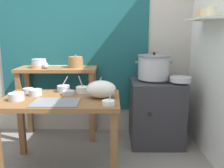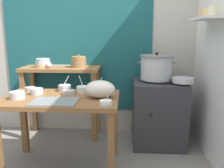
% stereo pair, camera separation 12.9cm
% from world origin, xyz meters
% --- Properties ---
extents(wall_back, '(4.40, 0.12, 2.60)m').
position_xyz_m(wall_back, '(0.08, 1.10, 1.30)').
color(wall_back, '#B2ADA3').
rests_on(wall_back, ground).
extents(prep_table, '(1.10, 0.66, 0.72)m').
position_xyz_m(prep_table, '(-0.14, 0.09, 0.61)').
color(prep_table, brown).
rests_on(prep_table, ground).
extents(back_shelf_table, '(0.96, 0.40, 0.90)m').
position_xyz_m(back_shelf_table, '(-0.33, 0.83, 0.68)').
color(back_shelf_table, olive).
rests_on(back_shelf_table, ground).
extents(stove_block, '(0.60, 0.61, 0.78)m').
position_xyz_m(stove_block, '(0.87, 0.70, 0.38)').
color(stove_block, '#2D2D33').
rests_on(stove_block, ground).
extents(steamer_pot, '(0.43, 0.38, 0.32)m').
position_xyz_m(steamer_pot, '(0.83, 0.72, 0.92)').
color(steamer_pot, '#B7BABF').
rests_on(steamer_pot, stove_block).
extents(clay_pot, '(0.18, 0.18, 0.16)m').
position_xyz_m(clay_pot, '(-0.11, 0.83, 0.97)').
color(clay_pot, olive).
rests_on(clay_pot, back_shelf_table).
extents(bowl_stack_enamel, '(0.19, 0.19, 0.11)m').
position_xyz_m(bowl_stack_enamel, '(-0.54, 0.80, 0.95)').
color(bowl_stack_enamel, tan).
rests_on(bowl_stack_enamel, back_shelf_table).
extents(ladle, '(0.29, 0.07, 0.07)m').
position_xyz_m(ladle, '(-0.43, 0.73, 0.94)').
color(ladle, '#B7BABF').
rests_on(ladle, back_shelf_table).
extents(serving_tray, '(0.40, 0.28, 0.01)m').
position_xyz_m(serving_tray, '(-0.15, -0.08, 0.72)').
color(serving_tray, slate).
rests_on(serving_tray, prep_table).
extents(plastic_bag, '(0.28, 0.20, 0.17)m').
position_xyz_m(plastic_bag, '(0.24, 0.09, 0.80)').
color(plastic_bag, silver).
rests_on(plastic_bag, prep_table).
extents(wide_pan, '(0.23, 0.23, 0.05)m').
position_xyz_m(wide_pan, '(1.10, 0.55, 0.81)').
color(wide_pan, '#B7BABF').
rests_on(wide_pan, stove_block).
extents(prep_bowl_0, '(0.14, 0.14, 0.07)m').
position_xyz_m(prep_bowl_0, '(-0.52, 0.01, 0.76)').
color(prep_bowl_0, '#B7BABF').
rests_on(prep_bowl_0, prep_table).
extents(prep_bowl_1, '(0.16, 0.16, 0.15)m').
position_xyz_m(prep_bowl_1, '(0.21, 0.32, 0.75)').
color(prep_bowl_1, '#B7BABF').
rests_on(prep_bowl_1, prep_table).
extents(prep_bowl_2, '(0.13, 0.13, 0.16)m').
position_xyz_m(prep_bowl_2, '(-0.16, 0.33, 0.75)').
color(prep_bowl_2, '#B7BABF').
rests_on(prep_bowl_2, prep_table).
extents(prep_bowl_3, '(0.13, 0.13, 0.06)m').
position_xyz_m(prep_bowl_3, '(-0.40, 0.18, 0.75)').
color(prep_bowl_3, '#B7BABF').
rests_on(prep_bowl_3, prep_table).
extents(prep_bowl_4, '(0.12, 0.12, 0.04)m').
position_xyz_m(prep_bowl_4, '(-0.08, 0.20, 0.74)').
color(prep_bowl_4, '#B7BABF').
rests_on(prep_bowl_4, prep_table).
extents(prep_bowl_5, '(0.11, 0.11, 0.13)m').
position_xyz_m(prep_bowl_5, '(0.31, -0.14, 0.74)').
color(prep_bowl_5, silver).
rests_on(prep_bowl_5, prep_table).
extents(prep_bowl_6, '(0.11, 0.11, 0.04)m').
position_xyz_m(prep_bowl_6, '(-0.51, 0.30, 0.74)').
color(prep_bowl_6, '#B7BABF').
rests_on(prep_bowl_6, prep_table).
extents(prep_bowl_7, '(0.12, 0.12, 0.18)m').
position_xyz_m(prep_bowl_7, '(0.04, 0.28, 0.76)').
color(prep_bowl_7, silver).
rests_on(prep_bowl_7, prep_table).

